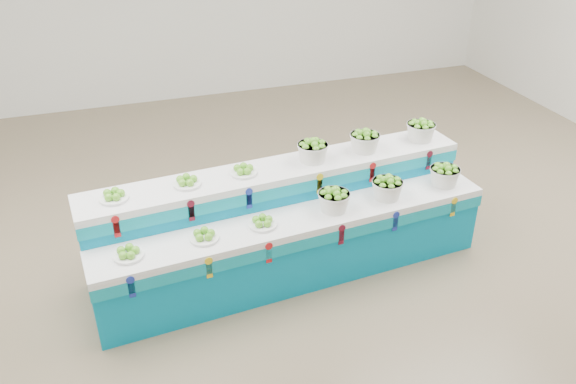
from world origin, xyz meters
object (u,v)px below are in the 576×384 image
object	(u,v)px
basket_lower_left	(334,199)
basket_upper_right	(421,130)
display_stand	(288,224)
plate_upper_mid	(187,181)

from	to	relation	value
basket_lower_left	basket_upper_right	xyz separation A→B (m)	(1.22, 0.58, 0.30)
display_stand	basket_lower_left	bearing A→B (deg)	-33.16
basket_upper_right	basket_lower_left	bearing A→B (deg)	-154.58
display_stand	basket_upper_right	world-z (taller)	basket_upper_right
plate_upper_mid	basket_upper_right	bearing A→B (deg)	4.57
basket_lower_left	basket_upper_right	size ratio (longest dim) A/B	1.00
display_stand	plate_upper_mid	world-z (taller)	plate_upper_mid
basket_lower_left	basket_upper_right	bearing A→B (deg)	25.42
display_stand	plate_upper_mid	xyz separation A→B (m)	(-0.92, 0.17, 0.56)
basket_lower_left	basket_upper_right	distance (m)	1.39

